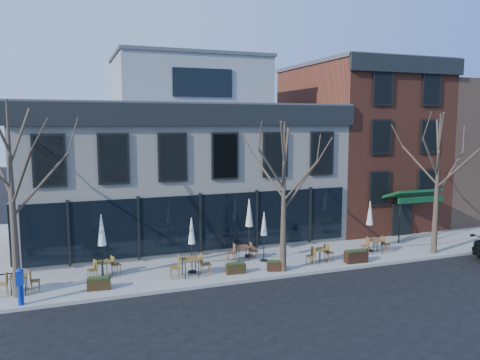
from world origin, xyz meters
name	(u,v)px	position (x,y,z in m)	size (l,w,h in m)	color
ground	(200,258)	(0.00, 0.00, 0.00)	(120.00, 120.00, 0.00)	black
sidewalk_front	(273,261)	(3.25, -2.15, 0.07)	(33.50, 4.70, 0.15)	gray
corner_building	(179,162)	(0.07, 5.07, 4.72)	(18.39, 10.39, 11.10)	silver
red_brick_building	(357,144)	(13.00, 4.98, 5.64)	(8.20, 11.78, 11.18)	brown
bg_building	(455,149)	(23.00, 6.00, 5.00)	(12.00, 12.00, 10.00)	#8C664C
tree_corner	(13,197)	(-8.49, -3.20, 4.25)	(3.93, 3.98, 7.92)	#382B21
tree_mid	(284,195)	(3.01, -3.90, 3.79)	(3.50, 3.55, 7.04)	#382B21
tree_right	(437,182)	(12.01, -3.90, 4.02)	(3.72, 3.77, 7.48)	#382B21
call_box	(20,285)	(-8.30, -4.20, 0.94)	(0.30, 0.30, 1.49)	#0C2DA6
cafe_set_0	(19,282)	(-8.50, -2.69, 0.60)	(1.66, 0.68, 0.87)	brown
cafe_set_1	(104,267)	(-5.02, -1.74, 0.58)	(1.61, 0.99, 0.84)	brown
cafe_set_2	(190,265)	(-1.33, -3.18, 0.67)	(1.94, 0.79, 1.02)	brown
cafe_set_3	(243,251)	(1.81, -1.60, 0.60)	(1.67, 0.71, 0.87)	brown
cafe_set_4	(320,254)	(5.32, -3.32, 0.58)	(1.65, 0.76, 0.85)	brown
cafe_set_5	(375,245)	(9.00, -2.84, 0.60)	(1.71, 0.75, 0.88)	brown
umbrella_0	(102,234)	(-5.11, -2.20, 2.25)	(0.48, 0.48, 2.97)	black
umbrella_1	(192,234)	(-1.11, -2.63, 2.00)	(0.42, 0.42, 2.62)	black
umbrella_2	(249,216)	(2.36, -1.12, 2.32)	(0.49, 0.49, 3.07)	black
umbrella_3	(264,226)	(2.76, -2.13, 1.94)	(0.41, 0.41, 2.54)	black
umbrella_4	(370,216)	(8.90, -2.41, 2.12)	(0.45, 0.45, 2.79)	black
planter_0	(99,283)	(-5.37, -3.50, 0.42)	(0.99, 0.48, 0.54)	black
planter_1	(236,268)	(0.76, -3.50, 0.40)	(0.94, 0.43, 0.51)	black
planter_2	(276,266)	(2.71, -3.78, 0.40)	(0.95, 0.58, 0.50)	black
planter_3	(356,256)	(7.03, -3.96, 0.47)	(1.17, 0.52, 0.64)	black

